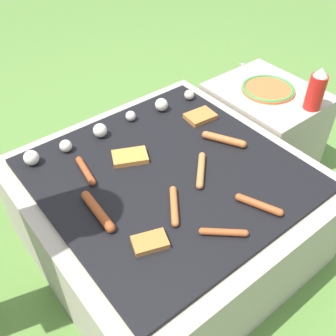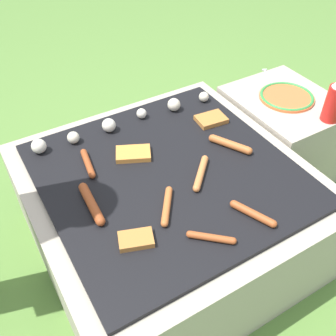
{
  "view_description": "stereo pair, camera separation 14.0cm",
  "coord_description": "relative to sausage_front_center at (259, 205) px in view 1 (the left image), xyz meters",
  "views": [
    {
      "loc": [
        -0.65,
        -0.81,
        1.39
      ],
      "look_at": [
        0.0,
        0.0,
        0.44
      ],
      "focal_mm": 42.0,
      "sensor_mm": 36.0,
      "label": 1
    },
    {
      "loc": [
        -0.53,
        -0.89,
        1.39
      ],
      "look_at": [
        0.0,
        0.0,
        0.44
      ],
      "focal_mm": 42.0,
      "sensor_mm": 36.0,
      "label": 2
    }
  ],
  "objects": [
    {
      "name": "sausage_back_left",
      "position": [
        0.15,
        0.32,
        0.0
      ],
      "size": [
        0.1,
        0.16,
        0.03
      ],
      "color": "#B7602D",
      "rests_on": "grill"
    },
    {
      "name": "mushroom_row",
      "position": [
        -0.16,
        0.66,
        0.01
      ],
      "size": [
        0.79,
        0.08,
        0.06
      ],
      "color": "silver",
      "rests_on": "grill"
    },
    {
      "name": "condiment_bottle",
      "position": [
        0.63,
        0.25,
        0.08
      ],
      "size": [
        0.07,
        0.07,
        0.19
      ],
      "color": "red",
      "rests_on": "side_ledge"
    },
    {
      "name": "sausage_front_center",
      "position": [
        0.0,
        0.0,
        0.0
      ],
      "size": [
        0.08,
        0.16,
        0.03
      ],
      "color": "#A34C23",
      "rests_on": "grill"
    },
    {
      "name": "bread_slice_left",
      "position": [
        -0.19,
        0.46,
        -0.0
      ],
      "size": [
        0.15,
        0.13,
        0.02
      ],
      "color": "#D18438",
      "rests_on": "grill"
    },
    {
      "name": "sausage_mid_right",
      "position": [
        -0.04,
        0.24,
        -0.0
      ],
      "size": [
        0.14,
        0.14,
        0.03
      ],
      "color": "#C6753D",
      "rests_on": "grill"
    },
    {
      "name": "ground_plane",
      "position": [
        -0.13,
        0.32,
        -0.44
      ],
      "size": [
        14.0,
        14.0,
        0.0
      ],
      "primitive_type": "plane",
      "color": "#567F38"
    },
    {
      "name": "sausage_back_center",
      "position": [
        -0.22,
        0.17,
        -0.0
      ],
      "size": [
        0.11,
        0.14,
        0.02
      ],
      "color": "#B7602D",
      "rests_on": "grill"
    },
    {
      "name": "fork_utensil",
      "position": [
        0.64,
        0.65,
        -0.01
      ],
      "size": [
        0.1,
        0.17,
        0.01
      ],
      "color": "silver",
      "rests_on": "side_ledge"
    },
    {
      "name": "sausage_back_right",
      "position": [
        -0.17,
        -0.01,
        -0.0
      ],
      "size": [
        0.12,
        0.11,
        0.02
      ],
      "color": "#A34C23",
      "rests_on": "grill"
    },
    {
      "name": "sausage_mid_left",
      "position": [
        -0.36,
        0.5,
        -0.0
      ],
      "size": [
        0.05,
        0.16,
        0.02
      ],
      "color": "#93421E",
      "rests_on": "grill"
    },
    {
      "name": "side_ledge",
      "position": [
        0.59,
        0.46,
        -0.22
      ],
      "size": [
        0.42,
        0.5,
        0.42
      ],
      "color": "#A89E8C",
      "rests_on": "ground_plane"
    },
    {
      "name": "grill",
      "position": [
        -0.13,
        0.32,
        -0.23
      ],
      "size": [
        0.99,
        0.99,
        0.42
      ],
      "color": "#A89E8C",
      "rests_on": "ground_plane"
    },
    {
      "name": "bread_slice_center",
      "position": [
        0.19,
        0.5,
        -0.0
      ],
      "size": [
        0.13,
        0.1,
        0.02
      ],
      "color": "#B27033",
      "rests_on": "grill"
    },
    {
      "name": "bread_slice_right",
      "position": [
        -0.37,
        0.1,
        -0.0
      ],
      "size": [
        0.12,
        0.1,
        0.02
      ],
      "color": "#B27033",
      "rests_on": "grill"
    },
    {
      "name": "plate_colorful",
      "position": [
        0.59,
        0.47,
        -0.0
      ],
      "size": [
        0.25,
        0.25,
        0.02
      ],
      "color": "orange",
      "rests_on": "side_ledge"
    },
    {
      "name": "sausage_front_left",
      "position": [
        -0.43,
        0.3,
        0.0
      ],
      "size": [
        0.04,
        0.2,
        0.03
      ],
      "color": "#93421E",
      "rests_on": "grill"
    }
  ]
}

